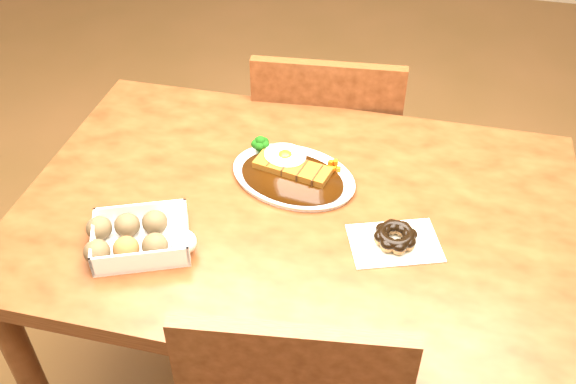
% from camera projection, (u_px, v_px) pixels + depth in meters
% --- Properties ---
extents(table, '(1.20, 0.80, 0.75)m').
position_uv_depth(table, '(298.00, 238.00, 1.45)').
color(table, '#441F0D').
rests_on(table, ground).
extents(chair_far, '(0.46, 0.46, 0.87)m').
position_uv_depth(chair_far, '(327.00, 157.00, 1.96)').
color(chair_far, '#441F0D').
rests_on(chair_far, ground).
extents(katsu_curry_plate, '(0.33, 0.28, 0.06)m').
position_uv_depth(katsu_curry_plate, '(292.00, 172.00, 1.45)').
color(katsu_curry_plate, white).
rests_on(katsu_curry_plate, table).
extents(donut_box, '(0.23, 0.21, 0.05)m').
position_uv_depth(donut_box, '(139.00, 237.00, 1.27)').
color(donut_box, white).
rests_on(donut_box, table).
extents(pon_de_ring, '(0.21, 0.18, 0.03)m').
position_uv_depth(pon_de_ring, '(395.00, 237.00, 1.29)').
color(pon_de_ring, silver).
rests_on(pon_de_ring, table).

